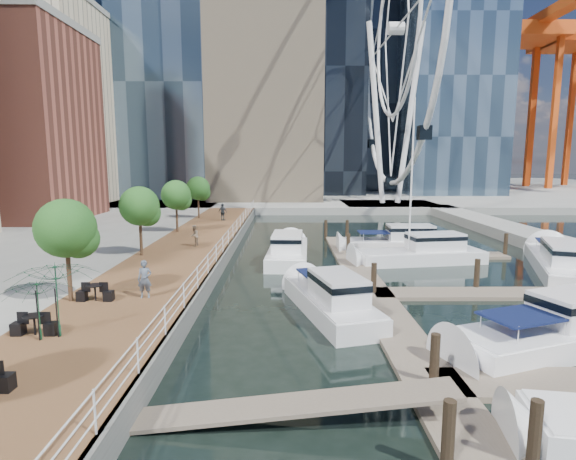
# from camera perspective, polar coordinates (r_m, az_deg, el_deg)

# --- Properties ---
(ground) EXTENTS (520.00, 520.00, 0.00)m
(ground) POSITION_cam_1_polar(r_m,az_deg,el_deg) (17.16, 5.81, -16.12)
(ground) COLOR black
(ground) RESTS_ON ground
(boardwalk) EXTENTS (6.00, 60.00, 1.00)m
(boardwalk) POSITION_cam_1_polar(r_m,az_deg,el_deg) (32.04, -13.39, -3.62)
(boardwalk) COLOR brown
(boardwalk) RESTS_ON ground
(seawall) EXTENTS (0.25, 60.00, 1.00)m
(seawall) POSITION_cam_1_polar(r_m,az_deg,el_deg) (31.50, -8.06, -3.68)
(seawall) COLOR #595954
(seawall) RESTS_ON ground
(land_far) EXTENTS (200.00, 114.00, 1.00)m
(land_far) POSITION_cam_1_polar(r_m,az_deg,el_deg) (117.69, 0.57, 5.40)
(land_far) COLOR gray
(land_far) RESTS_ON ground
(breakwater) EXTENTS (4.00, 60.00, 1.00)m
(breakwater) POSITION_cam_1_polar(r_m,az_deg,el_deg) (42.15, 30.79, -1.70)
(breakwater) COLOR gray
(breakwater) RESTS_ON ground
(pier) EXTENTS (14.00, 12.00, 1.00)m
(pier) POSITION_cam_1_polar(r_m,az_deg,el_deg) (69.62, 12.81, 2.93)
(pier) COLOR gray
(pier) RESTS_ON ground
(railing) EXTENTS (0.10, 60.00, 1.05)m
(railing) POSITION_cam_1_polar(r_m,az_deg,el_deg) (31.31, -8.28, -1.84)
(railing) COLOR white
(railing) RESTS_ON boardwalk
(floating_docks) EXTENTS (16.00, 34.00, 2.60)m
(floating_docks) POSITION_cam_1_polar(r_m,az_deg,el_deg) (28.07, 20.07, -5.67)
(floating_docks) COLOR #6D6051
(floating_docks) RESTS_ON ground
(ferris_wheel) EXTENTS (5.80, 45.60, 47.80)m
(ferris_wheel) POSITION_cam_1_polar(r_m,az_deg,el_deg) (71.79, 13.54, 23.56)
(ferris_wheel) COLOR white
(ferris_wheel) RESTS_ON ground
(port_cranes) EXTENTS (40.00, 52.00, 38.00)m
(port_cranes) POSITION_cam_1_polar(r_m,az_deg,el_deg) (131.67, 32.45, 12.92)
(port_cranes) COLOR #D84C14
(port_cranes) RESTS_ON ground
(street_trees) EXTENTS (2.60, 42.60, 4.60)m
(street_trees) POSITION_cam_1_polar(r_m,az_deg,el_deg) (31.16, -18.35, 2.89)
(street_trees) COLOR #3F2B1C
(street_trees) RESTS_ON ground
(cafe_tables) EXTENTS (2.50, 13.70, 0.74)m
(cafe_tables) POSITION_cam_1_polar(r_m,az_deg,el_deg) (17.05, -31.62, -12.61)
(cafe_tables) COLOR black
(cafe_tables) RESTS_ON ground
(yacht_foreground) EXTENTS (10.41, 5.98, 2.15)m
(yacht_foreground) POSITION_cam_1_polar(r_m,az_deg,el_deg) (20.93, 31.12, -12.70)
(yacht_foreground) COLOR white
(yacht_foreground) RESTS_ON ground
(pedestrian_near) EXTENTS (0.68, 0.49, 1.75)m
(pedestrian_near) POSITION_cam_1_polar(r_m,az_deg,el_deg) (21.64, -17.74, -5.96)
(pedestrian_near) COLOR #4A5463
(pedestrian_near) RESTS_ON boardwalk
(pedestrian_mid) EXTENTS (0.61, 0.78, 1.57)m
(pedestrian_mid) POSITION_cam_1_polar(r_m,az_deg,el_deg) (33.84, -11.80, -0.70)
(pedestrian_mid) COLOR #87735D
(pedestrian_mid) RESTS_ON boardwalk
(pedestrian_far) EXTENTS (1.14, 0.91, 1.81)m
(pedestrian_far) POSITION_cam_1_polar(r_m,az_deg,el_deg) (48.22, -8.27, 2.28)
(pedestrian_far) COLOR #353C42
(pedestrian_far) RESTS_ON boardwalk
(moored_yachts) EXTENTS (23.48, 29.18, 11.50)m
(moored_yachts) POSITION_cam_1_polar(r_m,az_deg,el_deg) (31.62, 16.90, -4.85)
(moored_yachts) COLOR white
(moored_yachts) RESTS_ON ground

